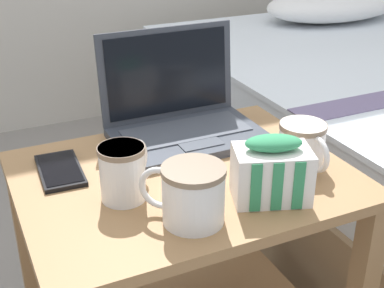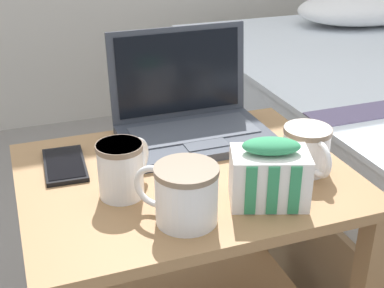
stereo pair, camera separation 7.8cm
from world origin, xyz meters
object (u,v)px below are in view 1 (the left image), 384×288
(laptop, at_px, (182,115))
(snack_bag, at_px, (272,171))
(mug_front_left, at_px, (123,169))
(cell_phone, at_px, (60,170))
(mug_mid_center, at_px, (192,192))
(mug_front_right, at_px, (303,143))

(laptop, distance_m, snack_bag, 0.32)
(laptop, distance_m, mug_front_left, 0.29)
(mug_front_left, distance_m, cell_phone, 0.17)
(mug_mid_center, height_order, snack_bag, snack_bag)
(laptop, distance_m, mug_mid_center, 0.35)
(mug_front_left, relative_size, mug_front_right, 0.83)
(mug_front_left, relative_size, mug_mid_center, 0.86)
(snack_bag, height_order, cell_phone, snack_bag)
(laptop, relative_size, mug_front_left, 2.93)
(cell_phone, bearing_deg, laptop, 11.97)
(mug_front_right, xyz_separation_m, mug_mid_center, (-0.28, -0.08, 0.01))
(mug_front_left, xyz_separation_m, snack_bag, (0.24, -0.11, -0.00))
(mug_mid_center, xyz_separation_m, snack_bag, (0.16, 0.01, -0.00))
(mug_mid_center, bearing_deg, laptop, 68.68)
(mug_mid_center, height_order, cell_phone, mug_mid_center)
(mug_front_right, relative_size, snack_bag, 0.86)
(cell_phone, bearing_deg, snack_bag, -38.41)
(mug_mid_center, distance_m, cell_phone, 0.31)
(mug_front_left, xyz_separation_m, cell_phone, (-0.09, 0.14, -0.05))
(mug_front_right, xyz_separation_m, snack_bag, (-0.12, -0.08, 0.00))
(mug_front_right, distance_m, mug_mid_center, 0.29)
(mug_front_right, height_order, snack_bag, snack_bag)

